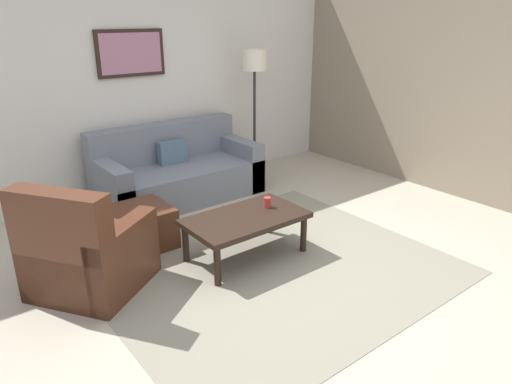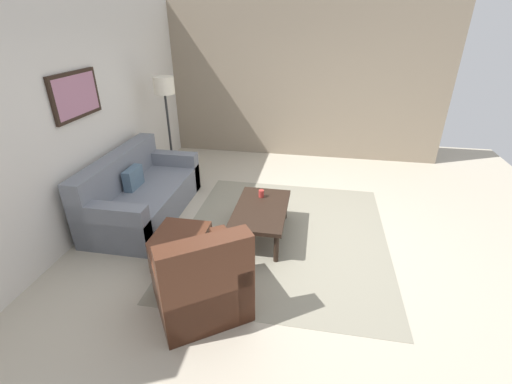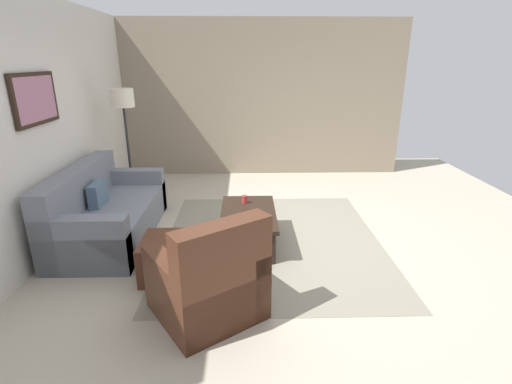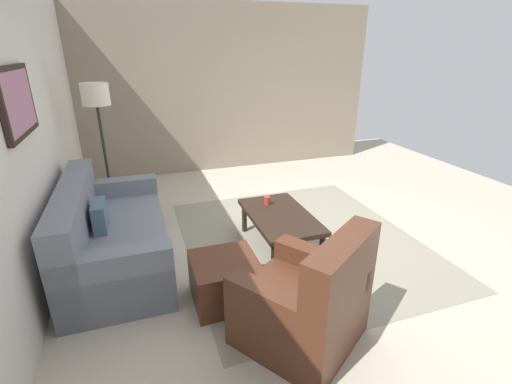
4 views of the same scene
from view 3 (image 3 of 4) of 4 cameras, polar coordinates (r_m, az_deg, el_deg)
The scene contains 11 objects.
ground_plane at distance 4.67m, azimuth 2.50°, elevation -7.37°, with size 8.00×8.00×0.00m, color #B2A893.
rear_partition at distance 4.80m, azimuth -30.32°, elevation 8.38°, with size 6.00×0.12×2.80m, color silver.
stone_feature_panel at distance 7.20m, azimuth 0.99°, elevation 13.75°, with size 0.12×5.20×2.80m, color gray.
area_rug at distance 4.67m, azimuth 2.50°, elevation -7.32°, with size 2.95×2.59×0.01m, color gray.
couch_main at distance 5.03m, azimuth -22.01°, elevation -3.12°, with size 1.94×0.94×0.88m.
armchair_leather at distance 3.29m, azimuth -6.88°, elevation -13.76°, with size 1.11×1.11×0.95m.
ottoman at distance 3.99m, azimuth -12.73°, elevation -9.55°, with size 0.56×0.56×0.40m, color #4C2819.
coffee_table at distance 4.46m, azimuth -1.17°, elevation -3.61°, with size 1.10×0.64×0.41m.
cup at distance 4.69m, azimuth -1.74°, elevation -1.11°, with size 0.07×0.07×0.10m, color #B2332D.
lamp_standing at distance 5.91m, azimuth -19.27°, elevation 11.58°, with size 0.32×0.32×1.71m.
framed_artwork at distance 4.68m, azimuth -30.28°, elevation 12.01°, with size 0.83×0.04×0.53m.
Camera 3 is at (-4.16, 0.31, 2.09)m, focal length 26.57 mm.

